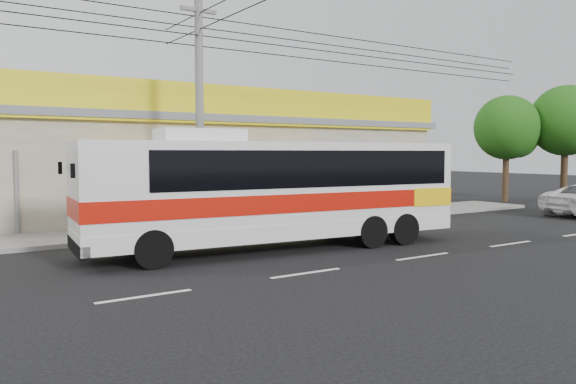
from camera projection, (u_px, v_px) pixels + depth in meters
name	position (u px, v px, depth m)	size (l,w,h in m)	color
ground	(364.00, 244.00, 17.84)	(120.00, 120.00, 0.00)	black
sidewalk	(266.00, 223.00, 22.84)	(30.00, 3.20, 0.15)	gray
lane_markings	(422.00, 257.00, 15.75)	(50.00, 0.12, 0.01)	silver
storefront_building	(208.00, 165.00, 27.30)	(22.60, 9.20, 5.70)	gray
coach_bus	(283.00, 186.00, 16.89)	(11.77, 3.53, 3.57)	silver
motorbike_red	(199.00, 216.00, 19.77)	(0.72, 2.06, 1.08)	maroon
utility_pole	(199.00, 30.00, 18.84)	(34.00, 14.00, 8.54)	#5E5E5B
tree_near	(509.00, 130.00, 33.31)	(3.81, 3.81, 6.32)	black
tree_far	(568.00, 123.00, 33.07)	(4.16, 4.16, 6.89)	black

